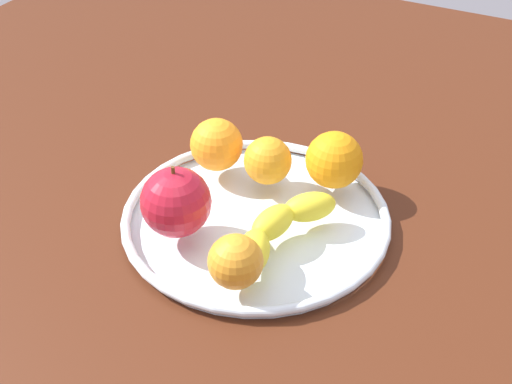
{
  "coord_description": "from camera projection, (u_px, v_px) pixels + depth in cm",
  "views": [
    {
      "loc": [
        57.3,
        29.33,
        53.92
      ],
      "look_at": [
        0.0,
        0.0,
        4.8
      ],
      "focal_mm": 47.43,
      "sensor_mm": 36.0,
      "label": 1
    }
  ],
  "objects": [
    {
      "name": "banana",
      "position": [
        278.0,
        228.0,
        0.78
      ],
      "size": [
        17.64,
        8.71,
        3.54
      ],
      "rotation": [
        0.0,
        0.0,
        -0.23
      ],
      "color": "yellow",
      "rests_on": "fruit_bowl"
    },
    {
      "name": "apple",
      "position": [
        176.0,
        202.0,
        0.78
      ],
      "size": [
        8.28,
        8.28,
        9.08
      ],
      "color": "#B3192B",
      "rests_on": "fruit_bowl"
    },
    {
      "name": "orange_front_right",
      "position": [
        217.0,
        145.0,
        0.88
      ],
      "size": [
        6.96,
        6.96,
        6.96
      ],
      "primitive_type": "sphere",
      "color": "orange",
      "rests_on": "fruit_bowl"
    },
    {
      "name": "ground_plane",
      "position": [
        256.0,
        235.0,
        0.85
      ],
      "size": [
        157.34,
        157.34,
        4.0
      ],
      "primitive_type": "cube",
      "color": "#482010"
    },
    {
      "name": "orange_front_left",
      "position": [
        235.0,
        262.0,
        0.71
      ],
      "size": [
        6.01,
        6.01,
        6.01
      ],
      "primitive_type": "sphere",
      "color": "orange",
      "rests_on": "fruit_bowl"
    },
    {
      "name": "fruit_bowl",
      "position": [
        256.0,
        217.0,
        0.83
      ],
      "size": [
        33.11,
        33.11,
        1.8
      ],
      "color": "silver",
      "rests_on": "ground_plane"
    },
    {
      "name": "orange_center",
      "position": [
        334.0,
        160.0,
        0.85
      ],
      "size": [
        7.33,
        7.33,
        7.33
      ],
      "primitive_type": "sphere",
      "color": "orange",
      "rests_on": "fruit_bowl"
    },
    {
      "name": "orange_back_right",
      "position": [
        268.0,
        161.0,
        0.86
      ],
      "size": [
        6.2,
        6.2,
        6.2
      ],
      "primitive_type": "sphere",
      "color": "orange",
      "rests_on": "fruit_bowl"
    }
  ]
}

